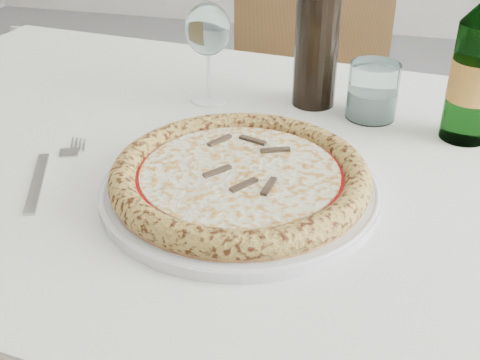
# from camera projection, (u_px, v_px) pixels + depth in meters

# --- Properties ---
(dining_table) EXTENTS (1.52, 0.99, 0.76)m
(dining_table) POSITION_uv_depth(u_px,v_px,m) (257.00, 210.00, 0.89)
(dining_table) COLOR brown
(dining_table) RESTS_ON floor
(chair_far) EXTENTS (0.42, 0.42, 0.93)m
(chair_far) POSITION_uv_depth(u_px,v_px,m) (302.00, 101.00, 1.58)
(chair_far) COLOR brown
(chair_far) RESTS_ON floor
(plate) EXTENTS (0.35, 0.35, 0.02)m
(plate) POSITION_uv_depth(u_px,v_px,m) (240.00, 188.00, 0.76)
(plate) COLOR silver
(plate) RESTS_ON dining_table
(pizza) EXTENTS (0.33, 0.33, 0.03)m
(pizza) POSITION_uv_depth(u_px,v_px,m) (240.00, 176.00, 0.75)
(pizza) COLOR #DF964A
(pizza) RESTS_ON plate
(fork) EXTENTS (0.07, 0.21, 0.00)m
(fork) POSITION_uv_depth(u_px,v_px,m) (47.00, 173.00, 0.81)
(fork) COLOR #ABABAB
(fork) RESTS_ON dining_table
(wine_glass) EXTENTS (0.07, 0.07, 0.17)m
(wine_glass) POSITION_uv_depth(u_px,v_px,m) (208.00, 32.00, 0.96)
(wine_glass) COLOR white
(wine_glass) RESTS_ON dining_table
(tumbler) EXTENTS (0.08, 0.08, 0.09)m
(tumbler) POSITION_uv_depth(u_px,v_px,m) (372.00, 95.00, 0.95)
(tumbler) COLOR silver
(tumbler) RESTS_ON dining_table
(beer_bottle) EXTENTS (0.07, 0.07, 0.27)m
(beer_bottle) POSITION_uv_depth(u_px,v_px,m) (476.00, 69.00, 0.85)
(beer_bottle) COLOR #387038
(beer_bottle) RESTS_ON dining_table
(wine_bottle) EXTENTS (0.07, 0.07, 0.29)m
(wine_bottle) POSITION_uv_depth(u_px,v_px,m) (318.00, 31.00, 0.95)
(wine_bottle) COLOR black
(wine_bottle) RESTS_ON dining_table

